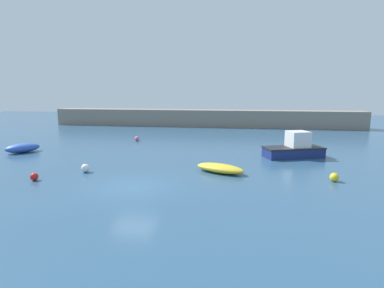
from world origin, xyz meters
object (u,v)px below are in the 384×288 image
(open_tender_yellow, at_px, (220,168))
(mooring_buoy_pink, at_px, (137,139))
(mooring_buoy_red, at_px, (34,177))
(motorboat_with_cabin, at_px, (295,148))
(mooring_buoy_white, at_px, (85,168))
(mooring_buoy_yellow, at_px, (334,177))
(rowboat_white_midwater, at_px, (23,148))

(open_tender_yellow, bearing_deg, mooring_buoy_pink, 154.64)
(open_tender_yellow, relative_size, mooring_buoy_red, 7.88)
(motorboat_with_cabin, height_order, mooring_buoy_white, motorboat_with_cabin)
(mooring_buoy_yellow, bearing_deg, mooring_buoy_white, -178.36)
(open_tender_yellow, distance_m, mooring_buoy_white, 9.18)
(mooring_buoy_red, height_order, mooring_buoy_white, mooring_buoy_white)
(open_tender_yellow, height_order, mooring_buoy_yellow, open_tender_yellow)
(mooring_buoy_pink, xyz_separation_m, mooring_buoy_yellow, (17.15, -12.76, 0.01))
(mooring_buoy_pink, bearing_deg, mooring_buoy_red, -94.08)
(motorboat_with_cabin, relative_size, mooring_buoy_white, 9.21)
(rowboat_white_midwater, xyz_separation_m, mooring_buoy_pink, (7.98, 7.87, -0.15))
(motorboat_with_cabin, distance_m, mooring_buoy_yellow, 6.97)
(open_tender_yellow, bearing_deg, motorboat_with_cabin, 69.28)
(open_tender_yellow, distance_m, mooring_buoy_yellow, 7.11)
(motorboat_with_cabin, bearing_deg, mooring_buoy_yellow, 80.67)
(mooring_buoy_yellow, bearing_deg, mooring_buoy_pink, 143.35)
(mooring_buoy_red, relative_size, mooring_buoy_white, 0.84)
(mooring_buoy_pink, bearing_deg, open_tender_yellow, -49.37)
(rowboat_white_midwater, distance_m, open_tender_yellow, 18.52)
(mooring_buoy_red, bearing_deg, open_tender_yellow, 18.41)
(rowboat_white_midwater, bearing_deg, motorboat_with_cabin, -48.81)
(mooring_buoy_pink, bearing_deg, rowboat_white_midwater, -135.42)
(mooring_buoy_pink, height_order, mooring_buoy_yellow, mooring_buoy_yellow)
(mooring_buoy_pink, relative_size, mooring_buoy_yellow, 0.95)
(open_tender_yellow, bearing_deg, mooring_buoy_yellow, 16.13)
(rowboat_white_midwater, xyz_separation_m, mooring_buoy_yellow, (25.14, -4.90, -0.14))
(mooring_buoy_red, bearing_deg, mooring_buoy_pink, 85.92)
(motorboat_with_cabin, xyz_separation_m, mooring_buoy_pink, (-15.93, 5.92, -0.50))
(rowboat_white_midwater, relative_size, mooring_buoy_pink, 6.17)
(rowboat_white_midwater, xyz_separation_m, mooring_buoy_red, (6.87, -7.66, -0.17))
(rowboat_white_midwater, relative_size, open_tender_yellow, 0.84)
(motorboat_with_cabin, distance_m, mooring_buoy_red, 19.56)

